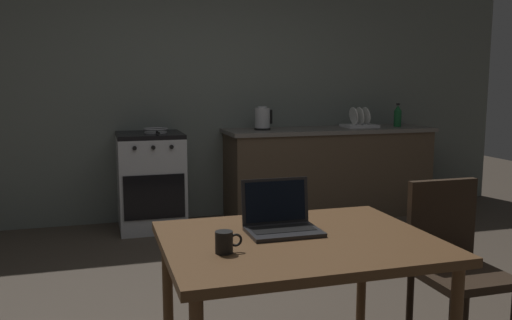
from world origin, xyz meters
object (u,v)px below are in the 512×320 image
at_px(laptop, 281,221).
at_px(frying_pan, 156,130).
at_px(stove_oven, 151,181).
at_px(dining_table, 298,253).
at_px(chair, 453,258).
at_px(electric_kettle, 263,119).
at_px(coffee_mug, 225,242).
at_px(bottle, 398,116).
at_px(dish_rack, 360,123).

distance_m(laptop, frying_pan, 2.83).
bearing_deg(stove_oven, dining_table, -83.32).
relative_size(chair, electric_kettle, 3.86).
distance_m(chair, coffee_mug, 1.24).
relative_size(laptop, electric_kettle, 1.38).
height_order(laptop, coffee_mug, laptop).
height_order(dining_table, bottle, bottle).
bearing_deg(chair, coffee_mug, 171.87).
bearing_deg(bottle, frying_pan, 179.54).
bearing_deg(dining_table, stove_oven, 96.68).
xyz_separation_m(dining_table, coffee_mug, (-0.35, -0.11, 0.11)).
distance_m(electric_kettle, coffee_mug, 3.27).
relative_size(frying_pan, coffee_mug, 3.65).
relative_size(stove_oven, frying_pan, 2.27).
relative_size(coffee_mug, dish_rack, 0.32).
xyz_separation_m(chair, coffee_mug, (-1.20, -0.19, 0.24)).
xyz_separation_m(stove_oven, electric_kettle, (1.10, 0.00, 0.57)).
xyz_separation_m(chair, electric_kettle, (-0.10, 2.88, 0.50)).
bearing_deg(bottle, coffee_mug, -130.56).
bearing_deg(stove_oven, laptop, -83.83).
distance_m(laptop, coffee_mug, 0.39).
xyz_separation_m(coffee_mug, dish_rack, (2.17, 3.07, 0.19)).
height_order(electric_kettle, frying_pan, electric_kettle).
bearing_deg(coffee_mug, electric_kettle, 70.16).
bearing_deg(dining_table, chair, 5.48).
height_order(dining_table, coffee_mug, coffee_mug).
bearing_deg(dish_rack, stove_oven, -179.93).
height_order(dining_table, dish_rack, dish_rack).
bearing_deg(bottle, electric_kettle, 178.06).
bearing_deg(coffee_mug, chair, 9.01).
bearing_deg(dish_rack, bottle, -6.85).
height_order(electric_kettle, coffee_mug, electric_kettle).
relative_size(dining_table, bottle, 4.72).
height_order(stove_oven, dining_table, stove_oven).
bearing_deg(laptop, frying_pan, 83.31).
xyz_separation_m(dining_table, chair, (0.85, 0.08, -0.13)).
bearing_deg(coffee_mug, bottle, 49.44).
distance_m(electric_kettle, frying_pan, 1.05).
height_order(stove_oven, electric_kettle, electric_kettle).
distance_m(stove_oven, chair, 3.11).
distance_m(frying_pan, coffee_mug, 3.04).
height_order(chair, laptop, laptop).
bearing_deg(frying_pan, electric_kettle, 1.63).
height_order(chair, bottle, bottle).
bearing_deg(frying_pan, dish_rack, 0.81).
bearing_deg(bottle, chair, -116.03).
bearing_deg(chair, laptop, 160.56).
xyz_separation_m(bottle, coffee_mug, (-2.58, -3.02, -0.26)).
height_order(frying_pan, dish_rack, dish_rack).
relative_size(frying_pan, dish_rack, 1.18).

